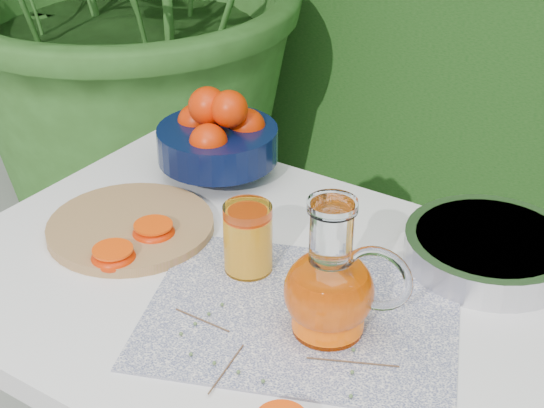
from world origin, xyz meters
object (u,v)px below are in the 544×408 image
Objects in this scene: fruit_bowl at (218,136)px; saute_pan at (492,249)px; juice_pitcher at (331,288)px; white_table at (265,327)px; cutting_board at (131,227)px.

fruit_bowl reaches higher than saute_pan.
juice_pitcher is at bearing -113.37° from saute_pan.
fruit_bowl is at bearing 137.67° from white_table.
cutting_board is (-0.27, 0.00, 0.09)m from white_table.
cutting_board is 0.25m from fruit_bowl.
juice_pitcher is (0.14, -0.04, 0.16)m from white_table.
fruit_bowl is at bearing 89.81° from cutting_board.
white_table is 0.40m from fruit_bowl.
saute_pan is at bearing -0.28° from fruit_bowl.
white_table is 0.28m from cutting_board.
saute_pan is (0.26, 0.24, 0.11)m from white_table.
juice_pitcher is (0.41, -0.05, 0.07)m from cutting_board.
fruit_bowl is at bearing 144.64° from juice_pitcher.
saute_pan is at bearing 42.85° from white_table.
fruit_bowl is at bearing 179.72° from saute_pan.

